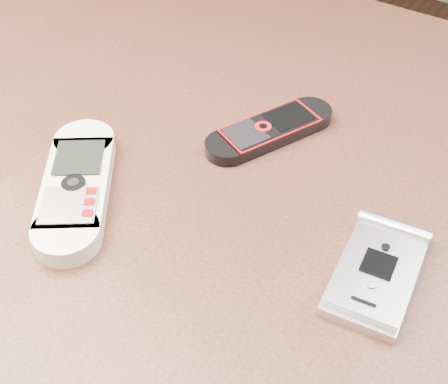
{
  "coord_description": "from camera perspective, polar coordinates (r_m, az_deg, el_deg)",
  "views": [
    {
      "loc": [
        0.21,
        -0.31,
        1.11
      ],
      "look_at": [
        0.01,
        0.0,
        0.76
      ],
      "focal_mm": 50.0,
      "sensor_mm": 36.0,
      "label": 1
    }
  ],
  "objects": [
    {
      "name": "motorola_razr",
      "position": [
        0.47,
        13.72,
        -7.22
      ],
      "size": [
        0.07,
        0.11,
        0.02
      ],
      "primitive_type": "cube",
      "rotation": [
        0.0,
        0.0,
        0.12
      ],
      "color": "silver",
      "rests_on": "table"
    },
    {
      "name": "nokia_black_red",
      "position": [
        0.58,
        4.23,
        5.71
      ],
      "size": [
        0.09,
        0.14,
        0.01
      ],
      "primitive_type": "cube",
      "rotation": [
        0.0,
        0.0,
        -0.43
      ],
      "color": "black",
      "rests_on": "table"
    },
    {
      "name": "table",
      "position": [
        0.6,
        -0.41,
        -7.86
      ],
      "size": [
        1.2,
        0.8,
        0.75
      ],
      "color": "black",
      "rests_on": "ground"
    },
    {
      "name": "nokia_white",
      "position": [
        0.53,
        -13.36,
        0.56
      ],
      "size": [
        0.14,
        0.16,
        0.02
      ],
      "primitive_type": "cube",
      "rotation": [
        0.0,
        0.0,
        0.61
      ],
      "color": "white",
      "rests_on": "table"
    }
  ]
}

